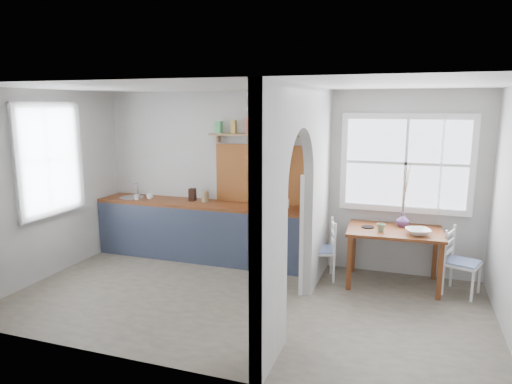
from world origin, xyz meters
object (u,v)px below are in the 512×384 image
(chair_left, at_px, (320,249))
(dining_table, at_px, (393,257))
(vase, at_px, (403,220))
(chair_right, at_px, (463,262))
(kettle, at_px, (283,203))

(chair_left, bearing_deg, dining_table, 79.69)
(dining_table, xyz_separation_m, vase, (0.09, 0.19, 0.47))
(chair_right, bearing_deg, chair_left, 111.32)
(dining_table, xyz_separation_m, chair_right, (0.84, -0.05, 0.04))
(dining_table, relative_size, chair_right, 1.44)
(chair_right, relative_size, vase, 4.71)
(chair_left, height_order, kettle, kettle)
(kettle, bearing_deg, chair_right, 20.48)
(vase, bearing_deg, chair_left, -164.94)
(dining_table, xyz_separation_m, chair_left, (-0.97, -0.09, 0.04))
(dining_table, height_order, vase, vase)
(dining_table, bearing_deg, chair_right, -6.05)
(chair_right, distance_m, kettle, 2.48)
(chair_left, height_order, vase, vase)
(chair_left, xyz_separation_m, chair_right, (1.82, 0.04, 0.01))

